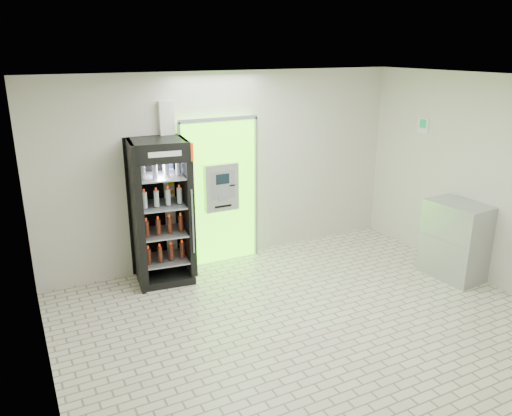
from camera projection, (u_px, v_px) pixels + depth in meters
ground at (311, 326)px, 6.26m from camera, size 6.00×6.00×0.00m
room_shell at (316, 184)px, 5.70m from camera, size 6.00×6.00×6.00m
atm_assembly at (219, 191)px, 7.86m from camera, size 1.30×0.24×2.33m
pillar at (170, 188)px, 7.52m from camera, size 0.22×0.11×2.60m
beverage_cooler at (161, 215)px, 7.24m from camera, size 0.87×0.81×2.12m
steel_cabinet at (455, 240)px, 7.45m from camera, size 0.66×0.92×1.16m
exit_sign at (423, 125)px, 8.08m from camera, size 0.02×0.22×0.26m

